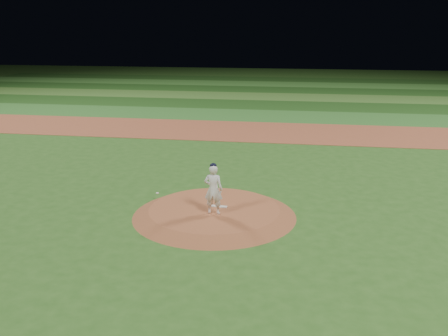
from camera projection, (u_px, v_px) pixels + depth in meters
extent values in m
plane|color=#2C5A1D|center=(214.00, 215.00, 16.83)|extent=(120.00, 120.00, 0.00)
cube|color=#984C2F|center=(256.00, 131.00, 30.11)|extent=(70.00, 6.00, 0.02)
cube|color=#2E6D27|center=(264.00, 116.00, 35.32)|extent=(70.00, 5.00, 0.02)
cube|color=#1D4717|center=(269.00, 105.00, 40.07)|extent=(70.00, 5.00, 0.02)
cube|color=#41752A|center=(273.00, 97.00, 44.81)|extent=(70.00, 5.00, 0.02)
cube|color=#1F4C18|center=(277.00, 90.00, 49.55)|extent=(70.00, 5.00, 0.02)
cube|color=#3A7C2D|center=(280.00, 84.00, 54.30)|extent=(70.00, 5.00, 0.02)
cube|color=#204C18|center=(282.00, 79.00, 59.04)|extent=(70.00, 5.00, 0.02)
cone|color=#99522F|center=(214.00, 212.00, 16.79)|extent=(5.50, 5.50, 0.25)
cube|color=silver|center=(218.00, 206.00, 16.91)|extent=(0.63, 0.21, 0.03)
ellipsoid|color=white|center=(157.00, 193.00, 18.20)|extent=(0.11, 0.11, 0.06)
imported|color=white|center=(213.00, 190.00, 16.09)|extent=(0.62, 0.42, 1.65)
ellipsoid|color=black|center=(213.00, 166.00, 15.86)|extent=(0.22, 0.22, 0.15)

